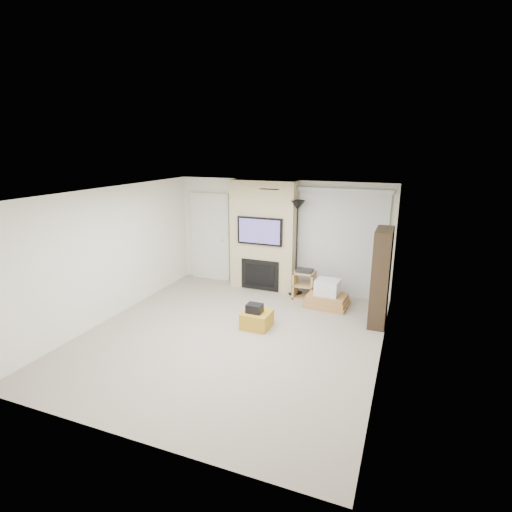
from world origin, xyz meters
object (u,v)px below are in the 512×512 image
at_px(ottoman, 257,319).
at_px(bookshelf, 381,277).
at_px(floor_lamp, 297,221).
at_px(box_stack, 327,296).
at_px(av_stand, 304,283).

height_order(ottoman, bookshelf, bookshelf).
bearing_deg(floor_lamp, box_stack, -29.17).
relative_size(ottoman, av_stand, 0.76).
xyz_separation_m(ottoman, box_stack, (0.99, 1.45, 0.07)).
distance_m(box_stack, bookshelf, 1.33).
relative_size(floor_lamp, box_stack, 2.36).
bearing_deg(ottoman, box_stack, 55.65).
height_order(ottoman, floor_lamp, floor_lamp).
bearing_deg(bookshelf, box_stack, 157.34).
xyz_separation_m(ottoman, av_stand, (0.43, 1.74, 0.20)).
distance_m(ottoman, floor_lamp, 2.44).
relative_size(ottoman, bookshelf, 0.28).
height_order(av_stand, bookshelf, bookshelf).
relative_size(floor_lamp, bookshelf, 1.17).
xyz_separation_m(floor_lamp, bookshelf, (1.86, -0.89, -0.76)).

